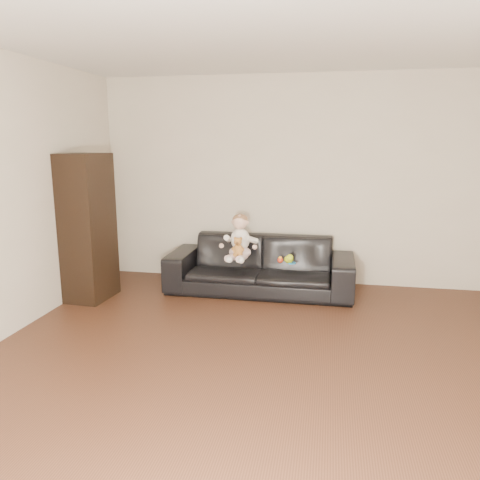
% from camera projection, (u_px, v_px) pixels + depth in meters
% --- Properties ---
extents(floor, '(5.50, 5.50, 0.00)m').
position_uv_depth(floor, '(267.00, 386.00, 3.50)').
color(floor, '#452718').
rests_on(floor, ground).
extents(ceiling, '(5.50, 5.50, 0.00)m').
position_uv_depth(ceiling, '(271.00, 11.00, 2.95)').
color(ceiling, beige).
rests_on(ceiling, ground).
extents(wall_back, '(5.00, 0.00, 5.00)m').
position_uv_depth(wall_back, '(297.00, 181.00, 5.87)').
color(wall_back, beige).
rests_on(wall_back, ground).
extents(sofa, '(2.22, 0.88, 0.65)m').
position_uv_depth(sofa, '(260.00, 265.00, 5.66)').
color(sofa, black).
rests_on(sofa, floor).
extents(cabinet, '(0.45, 0.60, 1.66)m').
position_uv_depth(cabinet, '(88.00, 228.00, 5.30)').
color(cabinet, black).
rests_on(cabinet, floor).
extents(shelf_item, '(0.20, 0.26, 0.28)m').
position_uv_depth(shelf_item, '(87.00, 195.00, 5.22)').
color(shelf_item, silver).
rests_on(shelf_item, cabinet).
extents(baby, '(0.40, 0.48, 0.53)m').
position_uv_depth(baby, '(240.00, 239.00, 5.52)').
color(baby, silver).
rests_on(baby, sofa).
extents(teddy_bear, '(0.15, 0.15, 0.22)m').
position_uv_depth(teddy_bear, '(238.00, 247.00, 5.37)').
color(teddy_bear, '#B27533').
rests_on(teddy_bear, sofa).
extents(toy_green, '(0.12, 0.14, 0.09)m').
position_uv_depth(toy_green, '(289.00, 259.00, 5.34)').
color(toy_green, '#B2D218').
rests_on(toy_green, sofa).
extents(toy_rattle, '(0.07, 0.07, 0.07)m').
position_uv_depth(toy_rattle, '(280.00, 260.00, 5.34)').
color(toy_rattle, red).
rests_on(toy_rattle, sofa).
extents(toy_blue_disc, '(0.12, 0.12, 0.01)m').
position_uv_depth(toy_blue_disc, '(292.00, 263.00, 5.33)').
color(toy_blue_disc, '#1771BC').
rests_on(toy_blue_disc, sofa).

